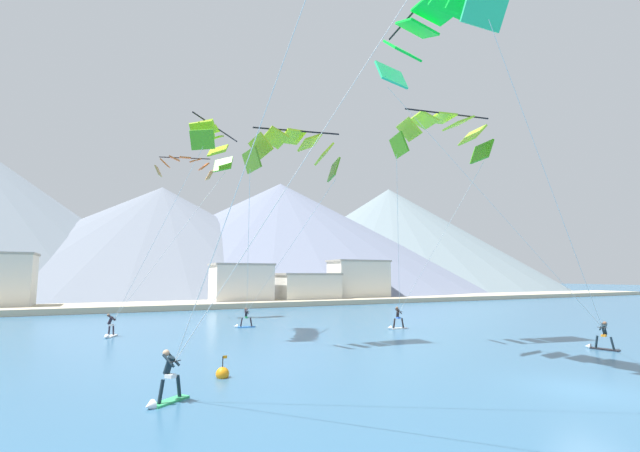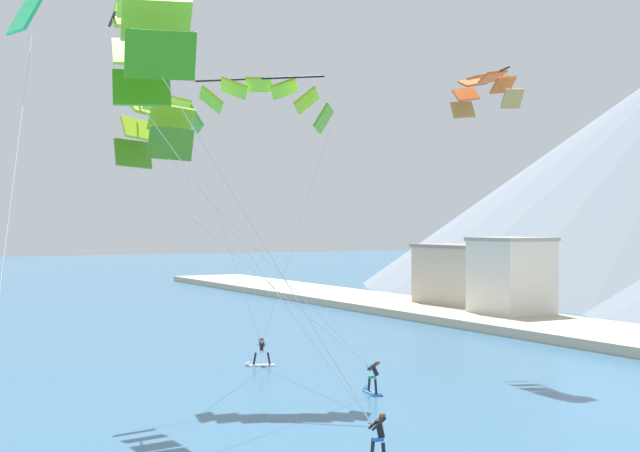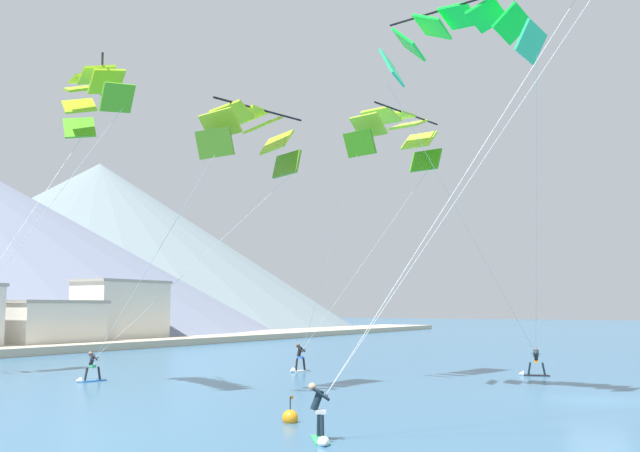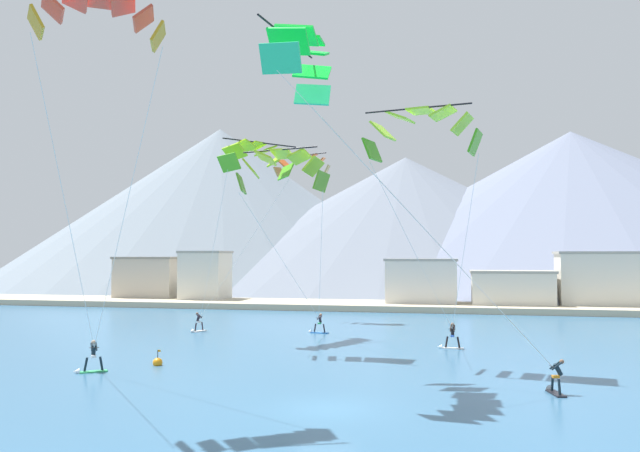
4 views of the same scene
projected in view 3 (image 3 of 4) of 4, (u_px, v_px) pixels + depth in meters
The scene contains 13 objects.
ground_plane at pixel (596, 401), 30.26m from camera, with size 400.00×400.00×0.00m, color #336084.
kitesurfer_near_lead at pixel (320, 423), 20.94m from camera, with size 1.62×1.38×1.79m.
kitesurfer_mid_center at pixel (298, 362), 43.77m from camera, with size 1.76×0.60×1.82m.
kitesurfer_far_left at pixel (89, 373), 37.94m from camera, with size 1.78×0.71×1.65m.
kitesurfer_far_right at pixel (532, 367), 41.24m from camera, with size 0.81×1.79×1.67m.
parafoil_kite_near_trail at pixel (92, 94), 34.05m from camera, with size 8.33×7.03×13.89m.
parafoil_kite_mid_center at pixel (395, 133), 40.31m from camera, with size 6.98×8.76×13.47m.
parafoil_kite_far_left at pixel (249, 133), 33.85m from camera, with size 6.33×11.55×12.07m.
parafoil_kite_far_right at pixel (459, 35), 32.73m from camera, with size 13.14×7.61×16.28m.
race_marker_buoy at pixel (290, 418), 24.53m from camera, with size 0.56×0.56×1.02m.
shore_building_promenade_mid at pixel (49, 325), 66.01m from camera, with size 9.42×5.78×4.59m.
shore_building_old_town at pixel (121, 312), 75.16m from camera, with size 9.82×5.30×6.79m.
mountain_peak_east_shoulder at pixel (97, 244), 146.96m from camera, with size 105.98×105.98×33.80m.
Camera 3 is at (-32.54, -5.83, 3.95)m, focal length 40.00 mm.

